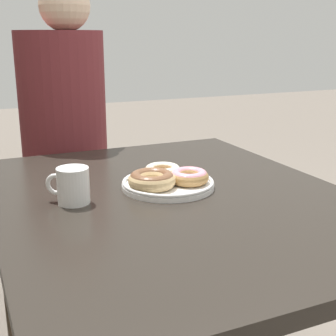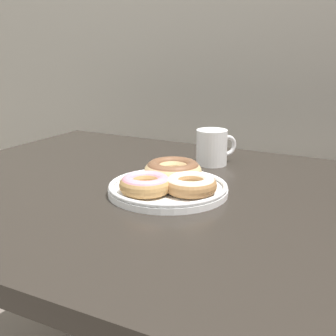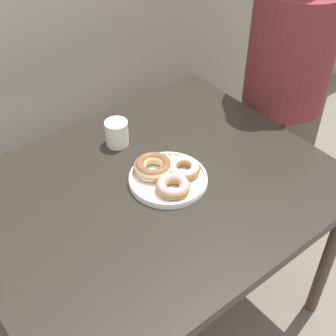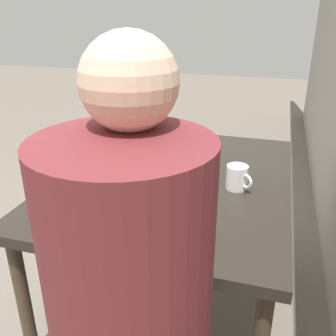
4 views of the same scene
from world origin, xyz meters
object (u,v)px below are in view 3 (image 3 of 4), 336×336
(dining_table, at_px, (152,201))
(donut_plate, at_px, (167,174))
(coffee_mug, at_px, (117,132))
(person_figure, at_px, (287,86))

(dining_table, distance_m, donut_plate, 0.11)
(donut_plate, bearing_deg, coffee_mug, 93.02)
(dining_table, xyz_separation_m, coffee_mug, (0.05, 0.27, 0.12))
(donut_plate, relative_size, person_figure, 0.20)
(donut_plate, relative_size, coffee_mug, 2.57)
(donut_plate, xyz_separation_m, coffee_mug, (-0.01, 0.28, 0.02))
(dining_table, bearing_deg, coffee_mug, 80.28)
(coffee_mug, height_order, person_figure, person_figure)
(dining_table, relative_size, donut_plate, 4.30)
(coffee_mug, relative_size, person_figure, 0.08)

